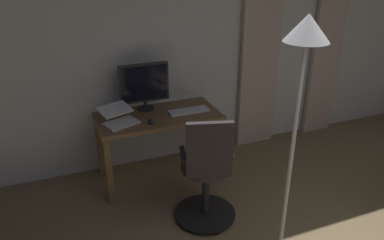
% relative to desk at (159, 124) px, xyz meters
% --- Properties ---
extents(back_room_partition, '(5.86, 0.10, 2.70)m').
position_rel_desk_xyz_m(back_room_partition, '(-0.88, -0.46, 0.72)').
color(back_room_partition, silver).
rests_on(back_room_partition, ground).
extents(curtain_left_panel, '(0.42, 0.06, 2.46)m').
position_rel_desk_xyz_m(curtain_left_panel, '(-2.35, -0.35, 0.60)').
color(curtain_left_panel, '#C2AF9D').
rests_on(curtain_left_panel, ground).
extents(curtain_right_panel, '(0.50, 0.06, 2.46)m').
position_rel_desk_xyz_m(curtain_right_panel, '(-1.37, -0.35, 0.60)').
color(curtain_right_panel, '#C2AF9D').
rests_on(curtain_right_panel, ground).
extents(desk, '(1.24, 0.62, 0.74)m').
position_rel_desk_xyz_m(desk, '(0.00, 0.00, 0.00)').
color(desk, brown).
rests_on(desk, ground).
extents(office_chair, '(0.56, 0.56, 1.06)m').
position_rel_desk_xyz_m(office_chair, '(-0.16, 0.87, -0.13)').
color(office_chair, black).
rests_on(office_chair, ground).
extents(computer_monitor, '(0.52, 0.18, 0.49)m').
position_rel_desk_xyz_m(computer_monitor, '(0.08, -0.19, 0.38)').
color(computer_monitor, '#232328').
rests_on(computer_monitor, desk).
extents(computer_keyboard, '(0.41, 0.14, 0.02)m').
position_rel_desk_xyz_m(computer_keyboard, '(-0.31, 0.05, 0.12)').
color(computer_keyboard, silver).
rests_on(computer_keyboard, desk).
extents(laptop, '(0.39, 0.39, 0.15)m').
position_rel_desk_xyz_m(laptop, '(0.41, 0.05, 0.16)').
color(laptop, white).
rests_on(laptop, desk).
extents(computer_mouse, '(0.06, 0.10, 0.04)m').
position_rel_desk_xyz_m(computer_mouse, '(0.12, 0.17, 0.13)').
color(computer_mouse, '#333338').
rests_on(computer_mouse, desk).
extents(floor_lamp, '(0.28, 0.28, 1.92)m').
position_rel_desk_xyz_m(floor_lamp, '(-0.48, 1.55, 0.90)').
color(floor_lamp, black).
rests_on(floor_lamp, ground).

